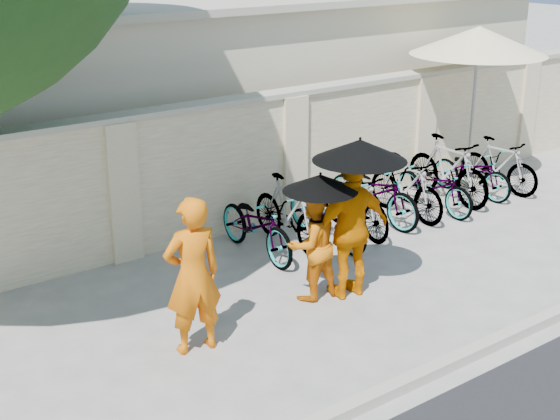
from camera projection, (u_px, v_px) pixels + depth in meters
ground at (317, 320)px, 9.41m from camera, size 80.00×80.00×0.00m
kerb at (420, 376)px, 8.10m from camera, size 40.00×0.16×0.12m
compound_wall at (237, 167)px, 12.05m from camera, size 20.00×0.30×2.00m
building_behind at (172, 85)px, 15.28m from camera, size 14.00×6.00×3.20m
monk_left at (193, 276)px, 8.46m from camera, size 0.71×0.51×1.81m
monk_center at (312, 244)px, 9.77m from camera, size 0.73×0.58×1.45m
parasol_center at (320, 183)px, 9.46m from camera, size 0.93×0.93×0.83m
monk_right at (352, 229)px, 9.77m from camera, size 1.10×0.55×1.81m
parasol_right at (360, 150)px, 9.38m from camera, size 1.16×1.16×1.05m
patio_umbrella at (479, 42)px, 13.69m from camera, size 2.48×2.48×2.88m
bike_0 at (257, 224)px, 11.16m from camera, size 0.70×1.83×0.95m
bike_1 at (289, 213)px, 11.46m from camera, size 0.55×1.77×1.06m
bike_2 at (327, 210)px, 11.65m from camera, size 0.79×1.95×1.01m
bike_3 at (356, 202)px, 11.98m from camera, size 0.65×1.72×1.01m
bike_4 at (374, 192)px, 12.46m from camera, size 0.80×1.96×1.01m
bike_5 at (406, 187)px, 12.67m from camera, size 0.54×1.72×1.02m
bike_6 at (434, 186)px, 12.96m from camera, size 0.61×1.68×0.88m
bike_7 at (448, 170)px, 13.41m from camera, size 0.62×1.91×1.14m
bike_8 at (472, 172)px, 13.74m from camera, size 0.71×1.69×0.87m
bike_9 at (499, 165)px, 13.95m from camera, size 0.61×1.65×0.97m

